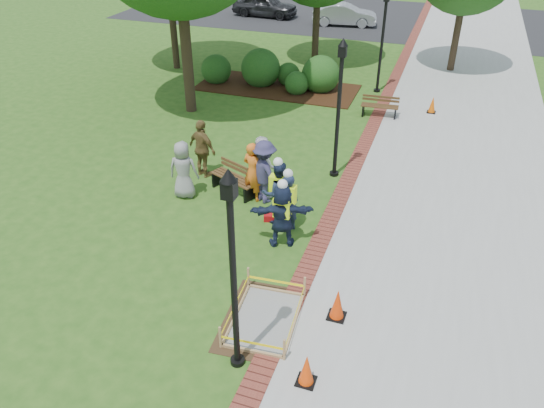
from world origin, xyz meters
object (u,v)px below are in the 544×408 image
(hivis_worker_a, at_px, (282,213))
(hivis_worker_b, at_px, (288,200))
(wet_concrete_pad, at_px, (265,312))
(bench_near, at_px, (234,184))
(cone_front, at_px, (306,370))
(lamp_near, at_px, (233,261))
(hivis_worker_c, at_px, (278,191))

(hivis_worker_a, bearing_deg, hivis_worker_b, 96.68)
(wet_concrete_pad, relative_size, bench_near, 1.50)
(cone_front, height_order, lamp_near, lamp_near)
(wet_concrete_pad, bearing_deg, cone_front, -45.05)
(bench_near, bearing_deg, wet_concrete_pad, -60.73)
(bench_near, distance_m, cone_front, 7.20)
(bench_near, relative_size, lamp_near, 0.38)
(lamp_near, distance_m, hivis_worker_b, 4.96)
(hivis_worker_a, distance_m, hivis_worker_c, 1.05)
(wet_concrete_pad, distance_m, hivis_worker_a, 2.87)
(wet_concrete_pad, relative_size, hivis_worker_b, 1.35)
(wet_concrete_pad, height_order, hivis_worker_a, hivis_worker_a)
(hivis_worker_b, bearing_deg, bench_near, 147.31)
(cone_front, xyz_separation_m, hivis_worker_a, (-1.79, 4.00, 0.59))
(hivis_worker_b, bearing_deg, hivis_worker_a, -83.32)
(lamp_near, distance_m, hivis_worker_a, 4.29)
(lamp_near, relative_size, hivis_worker_b, 2.37)
(bench_near, distance_m, lamp_near, 6.89)
(bench_near, distance_m, hivis_worker_b, 2.53)
(bench_near, height_order, hivis_worker_a, hivis_worker_a)
(bench_near, bearing_deg, hivis_worker_b, -32.69)
(wet_concrete_pad, xyz_separation_m, hivis_worker_c, (-0.96, 3.69, 0.72))
(cone_front, bearing_deg, bench_near, 123.14)
(bench_near, relative_size, cone_front, 2.27)
(lamp_near, bearing_deg, bench_near, 113.03)
(wet_concrete_pad, relative_size, hivis_worker_c, 1.25)
(wet_concrete_pad, height_order, cone_front, cone_front)
(hivis_worker_a, relative_size, hivis_worker_b, 1.05)
(hivis_worker_b, bearing_deg, lamp_near, -84.03)
(wet_concrete_pad, bearing_deg, lamp_near, -95.22)
(hivis_worker_b, bearing_deg, wet_concrete_pad, -80.03)
(bench_near, bearing_deg, hivis_worker_a, -43.30)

